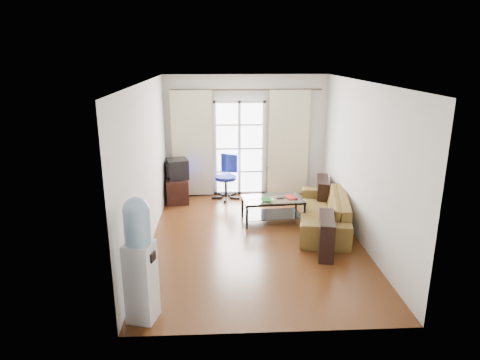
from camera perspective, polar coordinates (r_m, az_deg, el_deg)
The scene contains 20 objects.
floor at distance 7.57m, azimuth 2.00°, elevation -7.93°, with size 5.20×5.20×0.00m, color #5C3215.
ceiling at distance 6.91m, azimuth 2.23°, elevation 12.91°, with size 5.20×5.20×0.00m, color white.
wall_back at distance 9.65m, azimuth 0.79°, elevation 5.89°, with size 3.60×0.02×2.70m, color silver.
wall_front at distance 4.67m, azimuth 4.85°, elevation -6.05°, with size 3.60×0.02×2.70m, color silver.
wall_left at distance 7.19m, azimuth -12.33°, elevation 1.78°, with size 0.02×5.20×2.70m, color silver.
wall_right at distance 7.49m, azimuth 15.97°, elevation 2.11°, with size 0.02×5.20×2.70m, color silver.
french_door at distance 9.64m, azimuth -0.09°, elevation 4.22°, with size 1.16×0.06×2.15m.
curtain_rod at distance 9.42m, azimuth 0.85°, elevation 11.95°, with size 0.04×0.04×3.30m, color #4C3F2D.
curtain_left at distance 9.56m, azimuth -6.39°, elevation 4.77°, with size 0.90×0.07×2.35m, color beige.
curtain_right at distance 9.67m, azimuth 6.48°, elevation 4.90°, with size 0.90×0.07×2.35m, color beige.
radiator at distance 9.88m, azimuth 5.44°, elevation -0.02°, with size 0.64×0.12×0.64m, color gray.
sofa at distance 8.13m, azimuth 11.13°, elevation -4.07°, with size 1.27×2.30×0.63m, color brown.
coffee_table at distance 8.27m, azimuth 4.36°, elevation -3.54°, with size 1.21×0.76×0.47m.
bowl at distance 8.02m, azimuth 3.60°, elevation -2.71°, with size 0.28×0.28×0.06m, color green.
book at distance 8.23m, azimuth 6.27°, elevation -2.38°, with size 0.26×0.30×0.02m, color #A8141D.
remote at distance 8.21m, azimuth 5.41°, elevation -2.43°, with size 0.15×0.04×0.02m, color black.
tv_stand at distance 9.49m, azimuth -8.37°, elevation -1.29°, with size 0.47×0.70×0.51m, color black.
crt_tv at distance 9.38m, azimuth -8.46°, elevation 1.49°, with size 0.55×0.56×0.42m.
task_chair at distance 9.58m, azimuth -1.82°, elevation -0.76°, with size 0.87×0.87×0.97m.
water_cooler at distance 5.25m, azimuth -13.25°, elevation -10.07°, with size 0.39×0.39×1.58m.
Camera 1 is at (-0.61, -6.86, 3.14)m, focal length 32.00 mm.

